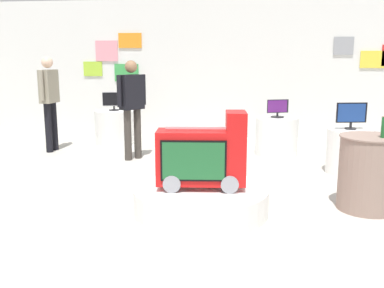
{
  "coord_description": "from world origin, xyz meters",
  "views": [
    {
      "loc": [
        0.62,
        -4.97,
        1.7
      ],
      "look_at": [
        -0.11,
        0.49,
        0.6
      ],
      "focal_mm": 41.19,
      "sensor_mm": 36.0,
      "label": 1
    }
  ],
  "objects_px": {
    "tv_on_center_rear": "(114,100)",
    "side_table_round": "(369,172)",
    "tv_on_left_rear": "(278,108)",
    "display_pedestal_left_rear": "(277,136)",
    "novelty_firetruck_tv": "(203,157)",
    "shopper_browsing_near_truck": "(49,96)",
    "display_pedestal_right_rear": "(349,151)",
    "display_pedestal_center_rear": "(115,127)",
    "main_display_pedestal": "(201,200)",
    "shopper_browsing_rear": "(132,102)",
    "tv_on_right_rear": "(351,114)"
  },
  "relations": [
    {
      "from": "tv_on_center_rear",
      "to": "side_table_round",
      "type": "distance_m",
      "value": 5.19
    },
    {
      "from": "tv_on_left_rear",
      "to": "display_pedestal_left_rear",
      "type": "bearing_deg",
      "value": 70.96
    },
    {
      "from": "novelty_firetruck_tv",
      "to": "shopper_browsing_near_truck",
      "type": "bearing_deg",
      "value": 136.98
    },
    {
      "from": "tv_on_left_rear",
      "to": "display_pedestal_right_rear",
      "type": "bearing_deg",
      "value": -48.85
    },
    {
      "from": "novelty_firetruck_tv",
      "to": "display_pedestal_center_rear",
      "type": "distance_m",
      "value": 4.28
    },
    {
      "from": "tv_on_center_rear",
      "to": "novelty_firetruck_tv",
      "type": "bearing_deg",
      "value": -59.78
    },
    {
      "from": "display_pedestal_right_rear",
      "to": "shopper_browsing_near_truck",
      "type": "relative_size",
      "value": 0.39
    },
    {
      "from": "display_pedestal_right_rear",
      "to": "shopper_browsing_near_truck",
      "type": "distance_m",
      "value": 5.15
    },
    {
      "from": "shopper_browsing_near_truck",
      "to": "main_display_pedestal",
      "type": "bearing_deg",
      "value": -43.16
    },
    {
      "from": "main_display_pedestal",
      "to": "side_table_round",
      "type": "height_order",
      "value": "side_table_round"
    },
    {
      "from": "novelty_firetruck_tv",
      "to": "shopper_browsing_rear",
      "type": "distance_m",
      "value": 2.85
    },
    {
      "from": "tv_on_right_rear",
      "to": "shopper_browsing_near_truck",
      "type": "xyz_separation_m",
      "value": [
        -5.02,
        0.92,
        0.12
      ]
    },
    {
      "from": "main_display_pedestal",
      "to": "shopper_browsing_near_truck",
      "type": "relative_size",
      "value": 0.87
    },
    {
      "from": "tv_on_right_rear",
      "to": "display_pedestal_left_rear",
      "type": "bearing_deg",
      "value": 130.9
    },
    {
      "from": "display_pedestal_right_rear",
      "to": "tv_on_right_rear",
      "type": "distance_m",
      "value": 0.55
    },
    {
      "from": "tv_on_center_rear",
      "to": "shopper_browsing_near_truck",
      "type": "relative_size",
      "value": 0.26
    },
    {
      "from": "tv_on_left_rear",
      "to": "side_table_round",
      "type": "distance_m",
      "value": 2.88
    },
    {
      "from": "display_pedestal_center_rear",
      "to": "display_pedestal_right_rear",
      "type": "distance_m",
      "value": 4.44
    },
    {
      "from": "main_display_pedestal",
      "to": "shopper_browsing_near_truck",
      "type": "distance_m",
      "value": 4.27
    },
    {
      "from": "display_pedestal_center_rear",
      "to": "shopper_browsing_rear",
      "type": "height_order",
      "value": "shopper_browsing_rear"
    },
    {
      "from": "tv_on_left_rear",
      "to": "side_table_round",
      "type": "xyz_separation_m",
      "value": [
        0.86,
        -2.72,
        -0.39
      ]
    },
    {
      "from": "tv_on_left_rear",
      "to": "shopper_browsing_near_truck",
      "type": "height_order",
      "value": "shopper_browsing_near_truck"
    },
    {
      "from": "novelty_firetruck_tv",
      "to": "tv_on_right_rear",
      "type": "relative_size",
      "value": 2.25
    },
    {
      "from": "main_display_pedestal",
      "to": "novelty_firetruck_tv",
      "type": "xyz_separation_m",
      "value": [
        0.02,
        -0.0,
        0.48
      ]
    },
    {
      "from": "display_pedestal_left_rear",
      "to": "tv_on_center_rear",
      "type": "height_order",
      "value": "tv_on_center_rear"
    },
    {
      "from": "side_table_round",
      "to": "display_pedestal_right_rear",
      "type": "bearing_deg",
      "value": 85.67
    },
    {
      "from": "novelty_firetruck_tv",
      "to": "tv_on_left_rear",
      "type": "bearing_deg",
      "value": 72.64
    },
    {
      "from": "main_display_pedestal",
      "to": "tv_on_right_rear",
      "type": "relative_size",
      "value": 3.38
    },
    {
      "from": "tv_on_left_rear",
      "to": "display_pedestal_right_rear",
      "type": "distance_m",
      "value": 1.57
    },
    {
      "from": "main_display_pedestal",
      "to": "display_pedestal_center_rear",
      "type": "bearing_deg",
      "value": 119.98
    },
    {
      "from": "main_display_pedestal",
      "to": "display_pedestal_left_rear",
      "type": "distance_m",
      "value": 3.24
    },
    {
      "from": "display_pedestal_left_rear",
      "to": "tv_on_center_rear",
      "type": "bearing_deg",
      "value": 169.09
    },
    {
      "from": "novelty_firetruck_tv",
      "to": "tv_on_left_rear",
      "type": "relative_size",
      "value": 2.67
    },
    {
      "from": "shopper_browsing_near_truck",
      "to": "shopper_browsing_rear",
      "type": "bearing_deg",
      "value": -14.85
    },
    {
      "from": "display_pedestal_right_rear",
      "to": "display_pedestal_center_rear",
      "type": "bearing_deg",
      "value": 157.05
    },
    {
      "from": "tv_on_right_rear",
      "to": "tv_on_left_rear",
      "type": "bearing_deg",
      "value": 131.02
    },
    {
      "from": "novelty_firetruck_tv",
      "to": "shopper_browsing_near_truck",
      "type": "xyz_separation_m",
      "value": [
        -3.07,
        2.87,
        0.37
      ]
    },
    {
      "from": "tv_on_center_rear",
      "to": "side_table_round",
      "type": "relative_size",
      "value": 0.52
    },
    {
      "from": "side_table_round",
      "to": "tv_on_right_rear",
      "type": "bearing_deg",
      "value": 85.69
    },
    {
      "from": "tv_on_center_rear",
      "to": "display_pedestal_right_rear",
      "type": "distance_m",
      "value": 4.47
    },
    {
      "from": "display_pedestal_right_rear",
      "to": "shopper_browsing_near_truck",
      "type": "xyz_separation_m",
      "value": [
        -5.02,
        0.91,
        0.67
      ]
    },
    {
      "from": "novelty_firetruck_tv",
      "to": "display_pedestal_left_rear",
      "type": "xyz_separation_m",
      "value": [
        0.96,
        3.08,
        -0.3
      ]
    },
    {
      "from": "tv_on_right_rear",
      "to": "side_table_round",
      "type": "distance_m",
      "value": 1.65
    },
    {
      "from": "main_display_pedestal",
      "to": "shopper_browsing_rear",
      "type": "xyz_separation_m",
      "value": [
        -1.42,
        2.43,
        0.82
      ]
    },
    {
      "from": "display_pedestal_center_rear",
      "to": "side_table_round",
      "type": "xyz_separation_m",
      "value": [
        3.97,
        -3.32,
        0.1
      ]
    },
    {
      "from": "tv_on_left_rear",
      "to": "tv_on_center_rear",
      "type": "height_order",
      "value": "tv_on_center_rear"
    },
    {
      "from": "novelty_firetruck_tv",
      "to": "display_pedestal_right_rear",
      "type": "bearing_deg",
      "value": 45.12
    },
    {
      "from": "tv_on_right_rear",
      "to": "shopper_browsing_near_truck",
      "type": "height_order",
      "value": "shopper_browsing_near_truck"
    },
    {
      "from": "display_pedestal_right_rear",
      "to": "tv_on_right_rear",
      "type": "xyz_separation_m",
      "value": [
        -0.0,
        -0.0,
        0.55
      ]
    },
    {
      "from": "tv_on_left_rear",
      "to": "display_pedestal_center_rear",
      "type": "height_order",
      "value": "tv_on_left_rear"
    }
  ]
}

